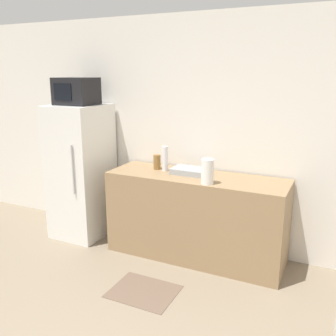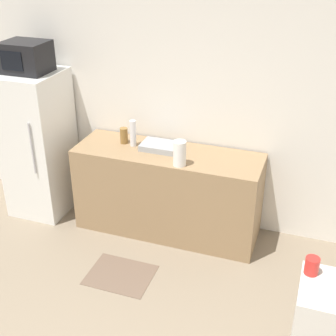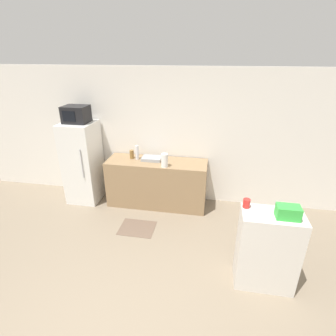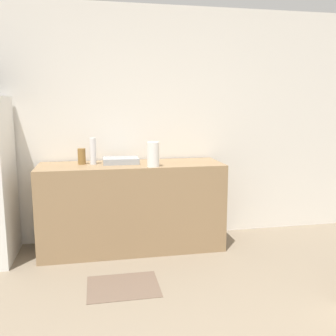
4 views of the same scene
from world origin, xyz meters
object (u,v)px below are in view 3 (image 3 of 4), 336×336
at_px(jar, 246,203).
at_px(refrigerator, 83,162).
at_px(basket, 288,212).
at_px(bottle_short, 132,154).
at_px(bottle_tall, 137,153).
at_px(microwave, 76,114).
at_px(paper_towel_roll, 165,160).

bearing_deg(jar, refrigerator, 152.32).
bearing_deg(refrigerator, basket, -26.59).
height_order(bottle_short, basket, basket).
height_order(refrigerator, jar, refrigerator).
bearing_deg(bottle_tall, jar, -41.15).
relative_size(microwave, paper_towel_roll, 1.80).
distance_m(microwave, bottle_tall, 1.32).
bearing_deg(microwave, refrigerator, 72.85).
bearing_deg(microwave, bottle_tall, 3.92).
distance_m(bottle_short, basket, 3.04).
xyz_separation_m(microwave, jar, (2.98, -1.56, -0.64)).
xyz_separation_m(microwave, bottle_short, (0.99, 0.10, -0.76)).
bearing_deg(jar, basket, -18.74).
bearing_deg(bottle_tall, bottle_short, 166.32).
xyz_separation_m(refrigerator, paper_towel_roll, (1.69, -0.19, 0.24)).
height_order(refrigerator, bottle_short, refrigerator).
distance_m(jar, paper_towel_roll, 1.88).
height_order(bottle_tall, basket, basket).
xyz_separation_m(bottle_tall, paper_towel_roll, (0.59, -0.26, -0.01)).
bearing_deg(bottle_short, paper_towel_roll, -22.52).
height_order(refrigerator, paper_towel_roll, refrigerator).
height_order(bottle_tall, paper_towel_roll, bottle_tall).
bearing_deg(bottle_tall, basket, -37.65).
height_order(bottle_tall, bottle_short, bottle_tall).
relative_size(bottle_short, basket, 0.63).
xyz_separation_m(bottle_tall, jar, (1.87, -1.64, 0.07)).
height_order(bottle_short, paper_towel_roll, paper_towel_roll).
distance_m(bottle_tall, bottle_short, 0.13).
bearing_deg(refrigerator, bottle_short, 5.91).
relative_size(bottle_short, paper_towel_roll, 0.67).
bearing_deg(microwave, jar, -27.66).
bearing_deg(jar, bottle_short, 140.05).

